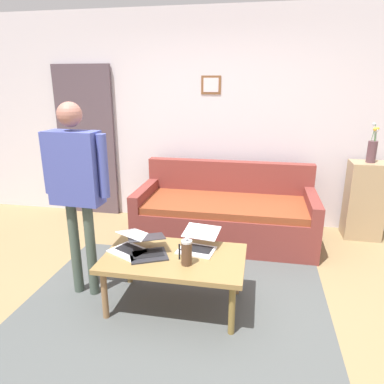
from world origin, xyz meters
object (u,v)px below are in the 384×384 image
at_px(interior_door, 87,142).
at_px(person_standing, 76,177).
at_px(laptop_right, 132,245).
at_px(flower_vase, 372,150).
at_px(french_press, 187,252).
at_px(laptop_center, 198,244).
at_px(side_shelf, 364,200).
at_px(laptop_left, 148,249).
at_px(couch, 225,215).
at_px(coffee_table, 174,261).

xyz_separation_m(interior_door, person_standing, (-0.90, 1.96, 0.05)).
xyz_separation_m(interior_door, laptop_right, (-1.36, 1.97, -0.51)).
bearing_deg(flower_vase, person_standing, 32.83).
relative_size(laptop_right, french_press, 1.89).
bearing_deg(laptop_right, laptop_center, -165.03).
distance_m(interior_door, laptop_center, 2.68).
height_order(french_press, flower_vase, flower_vase).
bearing_deg(laptop_right, side_shelf, -142.02).
distance_m(interior_door, laptop_left, 2.56).
height_order(laptop_right, flower_vase, flower_vase).
bearing_deg(interior_door, couch, 164.61).
xyz_separation_m(interior_door, laptop_left, (-1.51, 2.00, -0.51)).
height_order(interior_door, laptop_center, interior_door).
distance_m(laptop_right, french_press, 0.52).
bearing_deg(laptop_right, interior_door, -55.31).
bearing_deg(coffee_table, laptop_center, -134.32).
height_order(laptop_right, french_press, french_press).
bearing_deg(coffee_table, interior_door, -49.15).
xyz_separation_m(couch, coffee_table, (0.28, 1.44, 0.11)).
xyz_separation_m(couch, flower_vase, (-1.63, -0.36, 0.78)).
relative_size(laptop_left, laptop_right, 0.98).
bearing_deg(interior_door, coffee_table, 130.85).
distance_m(laptop_left, side_shelf, 2.80).
relative_size(interior_door, laptop_left, 4.80).
relative_size(couch, coffee_table, 1.79).
bearing_deg(side_shelf, interior_door, -2.98).
height_order(laptop_left, flower_vase, flower_vase).
bearing_deg(side_shelf, french_press, 47.13).
xyz_separation_m(laptop_left, flower_vase, (-2.13, -1.81, 0.57)).
xyz_separation_m(laptop_right, side_shelf, (-2.27, -1.78, -0.04)).
distance_m(couch, side_shelf, 1.68).
relative_size(couch, side_shelf, 2.21).
xyz_separation_m(laptop_right, flower_vase, (-2.27, -1.77, 0.57)).
distance_m(couch, laptop_right, 1.57).
xyz_separation_m(interior_door, laptop_center, (-1.90, 1.82, -0.52)).
xyz_separation_m(laptop_center, person_standing, (1.00, 0.13, 0.57)).
height_order(coffee_table, laptop_right, laptop_right).
bearing_deg(flower_vase, french_press, 47.11).
distance_m(laptop_center, french_press, 0.29).
xyz_separation_m(interior_door, french_press, (-1.86, 2.11, -0.46)).
xyz_separation_m(couch, laptop_center, (0.11, 1.27, 0.21)).
xyz_separation_m(laptop_center, flower_vase, (-1.74, -1.63, 0.57)).
distance_m(laptop_left, laptop_right, 0.15).
bearing_deg(side_shelf, laptop_center, 43.21).
bearing_deg(french_press, flower_vase, -132.89).
distance_m(interior_door, coffee_table, 2.71).
bearing_deg(french_press, laptop_center, -98.24).
distance_m(couch, coffee_table, 1.48).
height_order(interior_door, person_standing, interior_door).
xyz_separation_m(laptop_left, person_standing, (0.61, -0.05, 0.57)).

